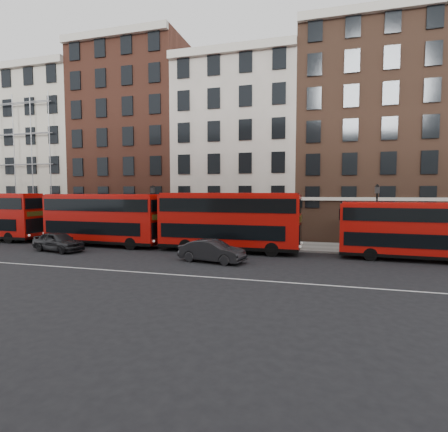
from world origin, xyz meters
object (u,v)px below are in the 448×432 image
(bus_d, at_px, (412,230))
(car_rear, at_px, (59,241))
(bus_c, at_px, (228,220))
(bus_b, at_px, (103,218))
(car_front, at_px, (212,251))

(bus_d, height_order, car_rear, bus_d)
(bus_c, distance_m, car_rear, 13.96)
(bus_b, distance_m, car_front, 12.48)
(bus_b, bearing_deg, car_front, -18.11)
(car_front, bearing_deg, bus_b, 80.59)
(bus_c, relative_size, car_rear, 2.41)
(car_front, bearing_deg, bus_c, 10.51)
(bus_b, height_order, car_front, bus_b)
(car_rear, xyz_separation_m, car_front, (13.38, -0.73, -0.04))
(bus_b, xyz_separation_m, car_rear, (-1.77, -3.52, -1.68))
(bus_d, bearing_deg, car_front, -159.81)
(bus_b, relative_size, car_front, 2.39)
(bus_b, bearing_deg, bus_d, 2.02)
(bus_d, bearing_deg, car_rear, -169.95)
(bus_d, distance_m, car_rear, 27.03)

